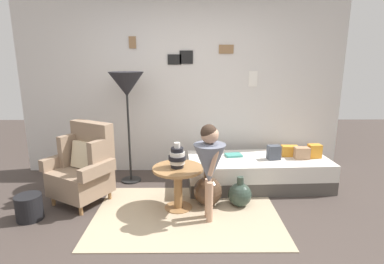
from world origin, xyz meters
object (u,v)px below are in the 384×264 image
object	(u,v)px
daybed	(257,172)
magazine_basket	(29,207)
book_on_daybed	(234,155)
vase_striped	(177,157)
armchair	(84,167)
demijohn_near	(208,191)
floor_lamp	(127,87)
side_table	(178,179)
demijohn_far	(240,194)
person_child	(209,161)

from	to	relation	value
daybed	magazine_basket	size ratio (longest dim) A/B	6.92
book_on_daybed	vase_striped	bearing A→B (deg)	-134.95
armchair	vase_striped	bearing A→B (deg)	-11.27
demijohn_near	floor_lamp	bearing A→B (deg)	144.83
side_table	book_on_daybed	world-z (taller)	side_table
side_table	demijohn_far	bearing A→B (deg)	4.81
armchair	demijohn_near	size ratio (longest dim) A/B	2.26
side_table	magazine_basket	size ratio (longest dim) A/B	2.09
demijohn_far	magazine_basket	size ratio (longest dim) A/B	1.31
armchair	floor_lamp	world-z (taller)	floor_lamp
armchair	daybed	world-z (taller)	armchair
book_on_daybed	demijohn_far	bearing A→B (deg)	-91.09
side_table	daybed	bearing A→B (deg)	31.96
daybed	floor_lamp	size ratio (longest dim) A/B	1.25
demijohn_near	daybed	bearing A→B (deg)	38.56
magazine_basket	daybed	bearing A→B (deg)	18.56
vase_striped	demijohn_near	bearing A→B (deg)	15.20
daybed	demijohn_far	world-z (taller)	daybed
demijohn_near	vase_striped	bearing A→B (deg)	-164.80
book_on_daybed	magazine_basket	distance (m)	2.58
side_table	armchair	bearing A→B (deg)	168.90
person_child	book_on_daybed	xyz separation A→B (m)	(0.40, 1.01, -0.27)
book_on_daybed	floor_lamp	bearing A→B (deg)	176.25
side_table	vase_striped	xyz separation A→B (m)	(-0.01, -0.00, 0.27)
daybed	book_on_daybed	bearing A→B (deg)	166.09
armchair	daybed	xyz separation A→B (m)	(2.23, 0.44, -0.24)
vase_striped	magazine_basket	distance (m)	1.71
book_on_daybed	magazine_basket	world-z (taller)	book_on_daybed
person_child	demijohn_far	distance (m)	0.74
demijohn_far	vase_striped	bearing A→B (deg)	-175.06
daybed	side_table	bearing A→B (deg)	-148.04
vase_striped	book_on_daybed	distance (m)	1.09
floor_lamp	armchair	bearing A→B (deg)	-125.28
armchair	magazine_basket	bearing A→B (deg)	-135.45
armchair	side_table	world-z (taller)	armchair
armchair	demijohn_near	bearing A→B (deg)	-4.98
floor_lamp	person_child	bearing A→B (deg)	-46.36
book_on_daybed	demijohn_near	world-z (taller)	same
daybed	book_on_daybed	size ratio (longest dim) A/B	8.81
person_child	magazine_basket	distance (m)	2.04
person_child	magazine_basket	xyz separation A→B (m)	(-1.97, 0.03, -0.54)
daybed	person_child	bearing A→B (deg)	-128.12
magazine_basket	armchair	bearing A→B (deg)	44.55
floor_lamp	magazine_basket	world-z (taller)	floor_lamp
vase_striped	book_on_daybed	bearing A→B (deg)	45.05
vase_striped	magazine_basket	bearing A→B (deg)	-171.80
demijohn_far	magazine_basket	xyz separation A→B (m)	(-2.36, -0.30, -0.01)
floor_lamp	book_on_daybed	world-z (taller)	floor_lamp
side_table	vase_striped	world-z (taller)	vase_striped
daybed	vase_striped	xyz separation A→B (m)	(-1.08, -0.67, 0.44)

